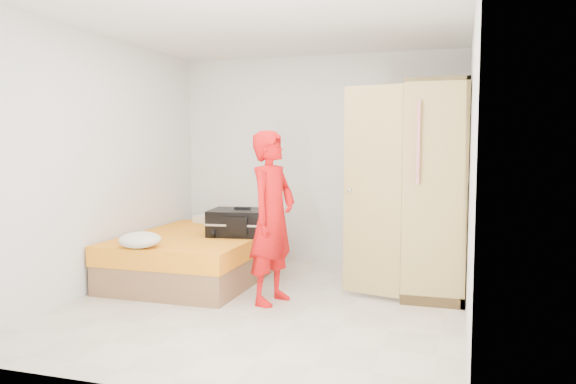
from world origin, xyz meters
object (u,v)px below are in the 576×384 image
(bed, at_px, (198,256))
(person, at_px, (272,217))
(round_cushion, at_px, (140,240))
(suitcase, at_px, (243,222))
(wardrobe, at_px, (432,194))

(bed, bearing_deg, person, -30.33)
(person, bearing_deg, round_cushion, 114.90)
(person, relative_size, round_cushion, 4.02)
(bed, distance_m, person, 1.38)
(bed, bearing_deg, round_cushion, -100.65)
(person, distance_m, suitcase, 0.95)
(wardrobe, bearing_deg, suitcase, -176.87)
(bed, bearing_deg, suitcase, 9.35)
(bed, bearing_deg, wardrobe, 4.39)
(bed, distance_m, wardrobe, 2.62)
(bed, distance_m, round_cushion, 0.97)
(wardrobe, distance_m, suitcase, 2.03)
(bed, distance_m, suitcase, 0.64)
(person, bearing_deg, suitcase, 52.34)
(bed, height_order, wardrobe, wardrobe)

